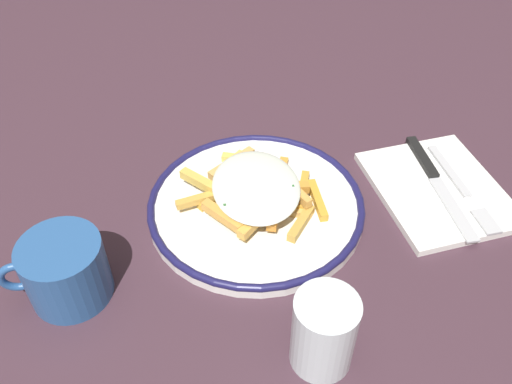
# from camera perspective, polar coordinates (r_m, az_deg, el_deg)

# --- Properties ---
(ground_plane) EXTENTS (2.60, 2.60, 0.00)m
(ground_plane) POSITION_cam_1_polar(r_m,az_deg,el_deg) (0.74, 0.00, -1.95)
(ground_plane) COLOR #3F2833
(plate) EXTENTS (0.29, 0.29, 0.02)m
(plate) POSITION_cam_1_polar(r_m,az_deg,el_deg) (0.73, 0.00, -1.38)
(plate) COLOR white
(plate) RESTS_ON ground_plane
(fries_heap) EXTENTS (0.19, 0.19, 0.04)m
(fries_heap) POSITION_cam_1_polar(r_m,az_deg,el_deg) (0.72, 0.06, 0.25)
(fries_heap) COLOR tan
(fries_heap) RESTS_ON plate
(napkin) EXTENTS (0.17, 0.20, 0.01)m
(napkin) POSITION_cam_1_polar(r_m,az_deg,el_deg) (0.80, 18.46, 0.27)
(napkin) COLOR white
(napkin) RESTS_ON ground_plane
(fork) EXTENTS (0.02, 0.18, 0.01)m
(fork) POSITION_cam_1_polar(r_m,az_deg,el_deg) (0.81, 20.68, 0.39)
(fork) COLOR silver
(fork) RESTS_ON napkin
(knife) EXTENTS (0.03, 0.21, 0.01)m
(knife) POSITION_cam_1_polar(r_m,az_deg,el_deg) (0.81, 18.05, 1.59)
(knife) COLOR black
(knife) RESTS_ON napkin
(water_glass) EXTENTS (0.07, 0.07, 0.09)m
(water_glass) POSITION_cam_1_polar(r_m,az_deg,el_deg) (0.57, 7.09, -14.32)
(water_glass) COLOR silver
(water_glass) RESTS_ON ground_plane
(coffee_mug) EXTENTS (0.12, 0.09, 0.08)m
(coffee_mug) POSITION_cam_1_polar(r_m,az_deg,el_deg) (0.66, -19.35, -7.75)
(coffee_mug) COLOR #2A5590
(coffee_mug) RESTS_ON ground_plane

